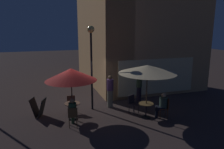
{
  "coord_description": "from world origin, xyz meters",
  "views": [
    {
      "loc": [
        -1.92,
        -10.09,
        4.13
      ],
      "look_at": [
        1.36,
        -0.11,
        1.81
      ],
      "focal_mm": 34.48,
      "sensor_mm": 36.0,
      "label": 1
    }
  ],
  "objects_px": {
    "patio_umbrella_1": "(147,69)",
    "cafe_chair_0": "(71,103)",
    "patron_seated_0": "(73,110)",
    "cafe_table_1": "(146,108)",
    "street_lamp_near_corner": "(91,50)",
    "patron_standing_2": "(110,91)",
    "cafe_chair_1": "(73,115)",
    "cafe_table_0": "(72,108)",
    "cafe_chair_2": "(165,106)",
    "cafe_chair_3": "(133,102)",
    "patio_umbrella_0": "(71,75)",
    "patron_standing_3": "(139,88)",
    "patron_seated_1": "(162,104)",
    "menu_sandwich_board": "(38,108)"
  },
  "relations": [
    {
      "from": "patio_umbrella_0",
      "to": "cafe_chair_0",
      "type": "bearing_deg",
      "value": 86.08
    },
    {
      "from": "cafe_table_1",
      "to": "patio_umbrella_1",
      "type": "relative_size",
      "value": 0.27
    },
    {
      "from": "cafe_table_1",
      "to": "cafe_chair_3",
      "type": "height_order",
      "value": "cafe_chair_3"
    },
    {
      "from": "cafe_chair_2",
      "to": "cafe_chair_3",
      "type": "height_order",
      "value": "cafe_chair_2"
    },
    {
      "from": "patron_seated_0",
      "to": "cafe_table_1",
      "type": "bearing_deg",
      "value": -86.72
    },
    {
      "from": "menu_sandwich_board",
      "to": "patio_umbrella_1",
      "type": "bearing_deg",
      "value": 2.71
    },
    {
      "from": "patron_standing_2",
      "to": "patio_umbrella_1",
      "type": "bearing_deg",
      "value": 46.07
    },
    {
      "from": "patron_seated_1",
      "to": "patron_standing_3",
      "type": "bearing_deg",
      "value": -67.56
    },
    {
      "from": "patio_umbrella_1",
      "to": "patio_umbrella_0",
      "type": "bearing_deg",
      "value": 164.09
    },
    {
      "from": "patron_seated_0",
      "to": "patron_seated_1",
      "type": "relative_size",
      "value": 1.06
    },
    {
      "from": "cafe_chair_1",
      "to": "cafe_table_0",
      "type": "bearing_deg",
      "value": 0.0
    },
    {
      "from": "menu_sandwich_board",
      "to": "cafe_table_1",
      "type": "xyz_separation_m",
      "value": [
        4.73,
        -1.68,
        0.04
      ]
    },
    {
      "from": "street_lamp_near_corner",
      "to": "patio_umbrella_0",
      "type": "bearing_deg",
      "value": -140.78
    },
    {
      "from": "street_lamp_near_corner",
      "to": "cafe_chair_0",
      "type": "relative_size",
      "value": 4.96
    },
    {
      "from": "patron_seated_1",
      "to": "street_lamp_near_corner",
      "type": "bearing_deg",
      "value": -19.77
    },
    {
      "from": "patio_umbrella_1",
      "to": "cafe_chair_0",
      "type": "xyz_separation_m",
      "value": [
        -3.19,
        1.74,
        -1.79
      ]
    },
    {
      "from": "cafe_table_0",
      "to": "cafe_chair_2",
      "type": "relative_size",
      "value": 0.8
    },
    {
      "from": "cafe_table_0",
      "to": "cafe_chair_1",
      "type": "relative_size",
      "value": 0.86
    },
    {
      "from": "street_lamp_near_corner",
      "to": "cafe_table_1",
      "type": "xyz_separation_m",
      "value": [
        2.11,
        -1.85,
        -2.54
      ]
    },
    {
      "from": "street_lamp_near_corner",
      "to": "patron_standing_2",
      "type": "bearing_deg",
      "value": -0.97
    },
    {
      "from": "cafe_chair_1",
      "to": "patron_standing_2",
      "type": "relative_size",
      "value": 0.52
    },
    {
      "from": "patron_seated_0",
      "to": "patio_umbrella_0",
      "type": "bearing_deg",
      "value": 0.0
    },
    {
      "from": "cafe_table_1",
      "to": "patio_umbrella_1",
      "type": "distance_m",
      "value": 1.81
    },
    {
      "from": "patron_standing_2",
      "to": "cafe_table_0",
      "type": "bearing_deg",
      "value": -52.59
    },
    {
      "from": "patio_umbrella_0",
      "to": "cafe_chair_0",
      "type": "height_order",
      "value": "patio_umbrella_0"
    },
    {
      "from": "menu_sandwich_board",
      "to": "patron_seated_0",
      "type": "distance_m",
      "value": 2.03
    },
    {
      "from": "cafe_chair_1",
      "to": "patron_standing_2",
      "type": "xyz_separation_m",
      "value": [
        2.19,
        1.75,
        0.31
      ]
    },
    {
      "from": "cafe_chair_3",
      "to": "patron_standing_2",
      "type": "distance_m",
      "value": 1.39
    },
    {
      "from": "street_lamp_near_corner",
      "to": "patio_umbrella_0",
      "type": "height_order",
      "value": "street_lamp_near_corner"
    },
    {
      "from": "street_lamp_near_corner",
      "to": "patron_standing_3",
      "type": "bearing_deg",
      "value": -0.29
    },
    {
      "from": "cafe_table_1",
      "to": "patio_umbrella_0",
      "type": "xyz_separation_m",
      "value": [
        -3.25,
        0.93,
        1.6
      ]
    },
    {
      "from": "street_lamp_near_corner",
      "to": "cafe_table_0",
      "type": "relative_size",
      "value": 5.46
    },
    {
      "from": "cafe_table_0",
      "to": "cafe_chair_0",
      "type": "bearing_deg",
      "value": 86.08
    },
    {
      "from": "street_lamp_near_corner",
      "to": "cafe_chair_1",
      "type": "height_order",
      "value": "street_lamp_near_corner"
    },
    {
      "from": "cafe_chair_0",
      "to": "patron_standing_3",
      "type": "bearing_deg",
      "value": 95.55
    },
    {
      "from": "cafe_table_0",
      "to": "patron_seated_0",
      "type": "height_order",
      "value": "patron_seated_0"
    },
    {
      "from": "cafe_table_0",
      "to": "patio_umbrella_1",
      "type": "xyz_separation_m",
      "value": [
        3.25,
        -0.93,
        1.75
      ]
    },
    {
      "from": "street_lamp_near_corner",
      "to": "cafe_chair_1",
      "type": "relative_size",
      "value": 4.72
    },
    {
      "from": "cafe_chair_2",
      "to": "cafe_table_1",
      "type": "bearing_deg",
      "value": -0.0
    },
    {
      "from": "patron_seated_0",
      "to": "cafe_chair_3",
      "type": "bearing_deg",
      "value": -73.03
    },
    {
      "from": "street_lamp_near_corner",
      "to": "cafe_chair_1",
      "type": "bearing_deg",
      "value": -125.06
    },
    {
      "from": "cafe_chair_1",
      "to": "patron_seated_0",
      "type": "distance_m",
      "value": 0.21
    },
    {
      "from": "street_lamp_near_corner",
      "to": "menu_sandwich_board",
      "type": "bearing_deg",
      "value": -176.23
    },
    {
      "from": "patron_seated_0",
      "to": "patron_seated_1",
      "type": "bearing_deg",
      "value": -89.01
    },
    {
      "from": "patron_seated_0",
      "to": "street_lamp_near_corner",
      "type": "bearing_deg",
      "value": -29.79
    },
    {
      "from": "cafe_chair_3",
      "to": "patron_seated_0",
      "type": "distance_m",
      "value": 3.03
    },
    {
      "from": "street_lamp_near_corner",
      "to": "patron_seated_1",
      "type": "height_order",
      "value": "street_lamp_near_corner"
    },
    {
      "from": "cafe_chair_1",
      "to": "patron_standing_3",
      "type": "relative_size",
      "value": 0.49
    },
    {
      "from": "patron_seated_0",
      "to": "cafe_chair_2",
      "type": "bearing_deg",
      "value": -89.36
    },
    {
      "from": "patron_standing_3",
      "to": "cafe_table_1",
      "type": "bearing_deg",
      "value": -152.85
    }
  ]
}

